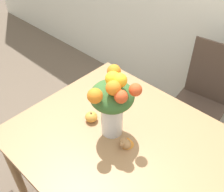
% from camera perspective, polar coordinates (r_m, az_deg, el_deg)
% --- Properties ---
extents(dining_table, '(1.32, 1.14, 0.73)m').
position_cam_1_polar(dining_table, '(1.74, 1.81, -10.86)').
color(dining_table, '#9E754C').
rests_on(dining_table, ground_plane).
extents(flower_vase, '(0.30, 0.31, 0.47)m').
position_cam_1_polar(flower_vase, '(1.53, 0.09, -1.24)').
color(flower_vase, silver).
rests_on(flower_vase, dining_table).
extents(pumpkin, '(0.08, 0.08, 0.08)m').
position_cam_1_polar(pumpkin, '(1.77, -4.53, -4.55)').
color(pumpkin, gold).
rests_on(pumpkin, dining_table).
extents(turkey_figurine, '(0.08, 0.11, 0.07)m').
position_cam_1_polar(turkey_figurine, '(1.62, 3.17, -9.95)').
color(turkey_figurine, '#A87A4C').
rests_on(turkey_figurine, dining_table).
extents(dining_chair_near_window, '(0.47, 0.47, 1.01)m').
position_cam_1_polar(dining_chair_near_window, '(2.40, 18.80, -0.78)').
color(dining_chair_near_window, '#47382D').
rests_on(dining_chair_near_window, ground_plane).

